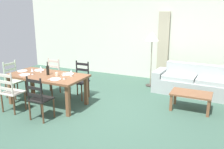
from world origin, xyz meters
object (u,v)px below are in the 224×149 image
object	(u,v)px
wine_glass_far_left	(41,68)
wine_glass_far_right	(71,72)
dining_chair_near_left	(11,92)
dining_chair_far_left	(52,76)
standing_lamp	(152,40)
wine_glass_near_left	(32,70)
dining_table	(47,78)
dining_chair_far_right	(80,80)
dining_chair_head_west	(14,80)
dining_chair_near_right	(39,98)
coffee_cup_primary	(57,74)
couch	(196,84)
wine_glass_near_right	(64,74)
coffee_table	(191,95)
wine_bottle	(48,70)

from	to	relation	value
wine_glass_far_left	wine_glass_far_right	xyz separation A→B (m)	(0.90, 0.00, 0.00)
dining_chair_near_left	dining_chair_far_left	xyz separation A→B (m)	(-0.01, 1.43, 0.00)
dining_chair_far_left	standing_lamp	world-z (taller)	standing_lamp
dining_chair_far_left	wine_glass_near_left	xyz separation A→B (m)	(0.13, -0.85, 0.38)
dining_table	wine_glass_far_left	bearing A→B (deg)	155.40
standing_lamp	dining_chair_far_right	bearing A→B (deg)	-127.91
dining_chair_head_west	dining_chair_near_right	bearing A→B (deg)	-27.37
coffee_cup_primary	couch	distance (m)	3.75
dining_table	wine_glass_near_right	size ratio (longest dim) A/B	11.80
dining_chair_near_left	coffee_table	xyz separation A→B (m)	(3.66, 1.83, -0.12)
dining_chair_far_left	wine_glass_far_left	distance (m)	0.72
wine_glass_near_right	dining_chair_near_left	bearing A→B (deg)	-150.63
dining_table	dining_chair_far_left	world-z (taller)	dining_chair_far_left
dining_chair_far_left	coffee_table	world-z (taller)	dining_chair_far_left
wine_glass_near_left	wine_glass_far_right	bearing A→B (deg)	16.28
dining_table	coffee_table	bearing A→B (deg)	19.15
dining_chair_far_left	couch	distance (m)	3.99
wine_bottle	coffee_table	distance (m)	3.41
dining_chair_head_west	wine_glass_near_right	size ratio (longest dim) A/B	5.96
dining_chair_far_right	wine_glass_far_right	bearing A→B (deg)	-75.95
wine_glass_far_left	coffee_table	bearing A→B (deg)	15.66
dining_table	wine_bottle	size ratio (longest dim) A/B	6.01
coffee_cup_primary	couch	size ratio (longest dim) A/B	0.04
dining_chair_near_left	standing_lamp	world-z (taller)	standing_lamp
wine_bottle	coffee_cup_primary	distance (m)	0.28
dining_chair_far_left	wine_glass_near_right	xyz separation A→B (m)	(1.05, -0.85, 0.38)
dining_chair_near_right	coffee_table	distance (m)	3.37
dining_table	dining_chair_far_right	bearing A→B (deg)	58.65
dining_table	coffee_cup_primary	bearing A→B (deg)	-0.01
coffee_table	wine_glass_far_left	bearing A→B (deg)	-164.34
dining_table	couch	size ratio (longest dim) A/B	0.82
dining_chair_head_west	coffee_cup_primary	bearing A→B (deg)	-1.67
wine_glass_near_left	wine_glass_near_right	bearing A→B (deg)	0.20
coffee_cup_primary	dining_table	bearing A→B (deg)	179.99
dining_chair_near_left	dining_chair_far_left	world-z (taller)	same
coffee_table	standing_lamp	world-z (taller)	standing_lamp
wine_bottle	wine_glass_far_left	size ratio (longest dim) A/B	1.96
dining_chair_far_right	wine_bottle	size ratio (longest dim) A/B	3.04
dining_chair_near_left	wine_bottle	bearing A→B (deg)	57.35
wine_glass_far_right	dining_table	bearing A→B (deg)	-167.32
wine_glass_near_left	wine_glass_far_left	size ratio (longest dim) A/B	1.00
dining_chair_far_left	wine_glass_near_left	world-z (taller)	dining_chair_far_left
dining_table	couch	bearing A→B (deg)	36.19
wine_glass_near_right	dining_chair_far_right	bearing A→B (deg)	98.96
dining_chair_head_west	wine_glass_near_left	world-z (taller)	dining_chair_head_west
dining_chair_far_right	coffee_cup_primary	distance (m)	0.83
dining_table	wine_bottle	distance (m)	0.21
dining_chair_near_left	wine_glass_far_right	world-z (taller)	dining_chair_near_left
dining_chair_far_left	standing_lamp	size ratio (longest dim) A/B	0.59
dining_chair_head_west	standing_lamp	bearing A→B (deg)	39.65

